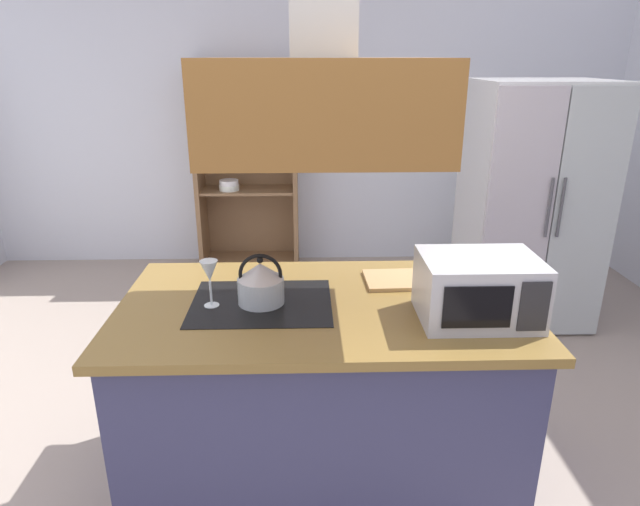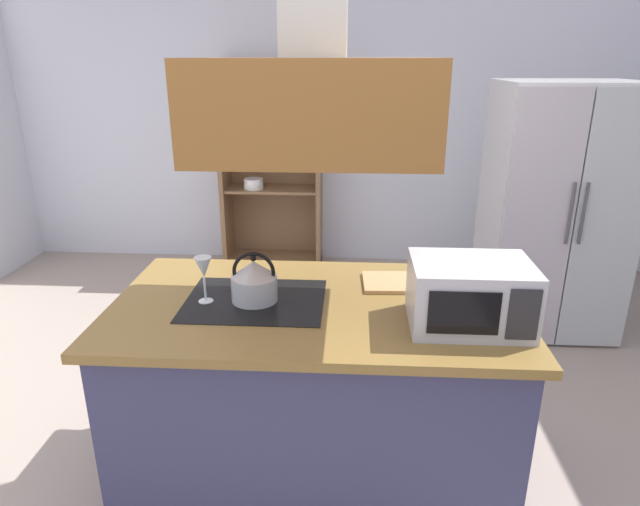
{
  "view_description": "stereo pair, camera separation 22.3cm",
  "coord_description": "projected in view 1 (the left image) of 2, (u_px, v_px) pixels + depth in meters",
  "views": [
    {
      "loc": [
        0.01,
        -2.19,
        1.9
      ],
      "look_at": [
        0.08,
        0.3,
        1.0
      ],
      "focal_mm": 30.56,
      "sensor_mm": 36.0,
      "label": 1
    },
    {
      "loc": [
        0.23,
        -2.19,
        1.9
      ],
      "look_at": [
        0.08,
        0.3,
        1.0
      ],
      "focal_mm": 30.56,
      "sensor_mm": 36.0,
      "label": 2
    }
  ],
  "objects": [
    {
      "name": "ground_plane",
      "position": [
        305.0,
        463.0,
        2.7
      ],
      "size": [
        7.8,
        7.8,
        0.0
      ],
      "primitive_type": "plane",
      "color": "gray"
    },
    {
      "name": "wall_back",
      "position": [
        302.0,
        120.0,
        5.06
      ],
      "size": [
        6.0,
        0.12,
        2.7
      ],
      "primitive_type": "cube",
      "color": "silver",
      "rests_on": "ground"
    },
    {
      "name": "kitchen_island",
      "position": [
        322.0,
        390.0,
        2.51
      ],
      "size": [
        1.75,
        0.99,
        0.9
      ],
      "color": "#37385B",
      "rests_on": "ground"
    },
    {
      "name": "range_hood",
      "position": [
        323.0,
        81.0,
        2.04
      ],
      "size": [
        0.9,
        0.7,
        1.16
      ],
      "color": "brown"
    },
    {
      "name": "refrigerator",
      "position": [
        530.0,
        206.0,
        3.97
      ],
      "size": [
        0.9,
        0.77,
        1.76
      ],
      "color": "#B9BAB8",
      "rests_on": "ground"
    },
    {
      "name": "dish_cabinet",
      "position": [
        248.0,
        180.0,
        5.02
      ],
      "size": [
        0.92,
        0.4,
        1.86
      ],
      "color": "brown",
      "rests_on": "ground"
    },
    {
      "name": "kettle",
      "position": [
        261.0,
        283.0,
        2.31
      ],
      "size": [
        0.2,
        0.2,
        0.22
      ],
      "color": "#AEB8BC",
      "rests_on": "kitchen_island"
    },
    {
      "name": "cutting_board",
      "position": [
        401.0,
        280.0,
        2.57
      ],
      "size": [
        0.35,
        0.25,
        0.02
      ],
      "primitive_type": "cube",
      "rotation": [
        0.0,
        0.0,
        0.04
      ],
      "color": "tan",
      "rests_on": "kitchen_island"
    },
    {
      "name": "microwave",
      "position": [
        478.0,
        289.0,
        2.17
      ],
      "size": [
        0.46,
        0.35,
        0.26
      ],
      "color": "#B7BABF",
      "rests_on": "kitchen_island"
    },
    {
      "name": "wine_glass_on_counter",
      "position": [
        209.0,
        273.0,
        2.26
      ],
      "size": [
        0.08,
        0.08,
        0.21
      ],
      "color": "silver",
      "rests_on": "kitchen_island"
    }
  ]
}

